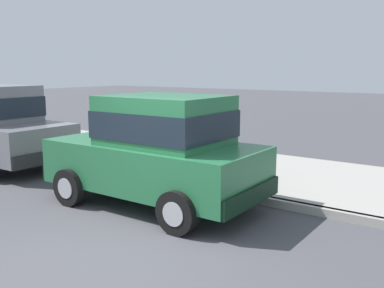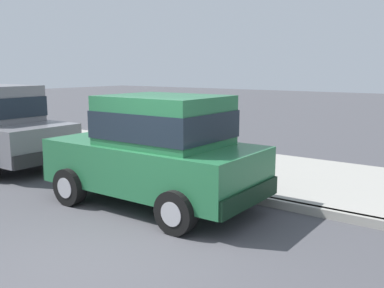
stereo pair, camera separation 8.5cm
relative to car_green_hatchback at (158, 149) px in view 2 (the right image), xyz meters
name	(u,v)px [view 2 (the right image)]	position (x,y,z in m)	size (l,w,h in m)	color
ground_plane	(96,260)	(-2.10, -0.80, -0.98)	(80.00, 80.00, 0.00)	#424247
curb	(232,194)	(1.10, -0.80, -0.91)	(0.16, 64.00, 0.14)	gray
sidewalk	(275,175)	(2.90, -0.80, -0.91)	(3.60, 64.00, 0.14)	#99968E
car_green_hatchback	(158,149)	(0.00, 0.00, 0.00)	(1.99, 3.82, 1.88)	#23663D
dog_grey	(233,149)	(3.29, 0.49, -0.55)	(0.70, 0.41, 0.49)	#999691
fire_hydrant	(105,147)	(1.55, 2.99, -0.50)	(0.34, 0.24, 0.72)	gold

